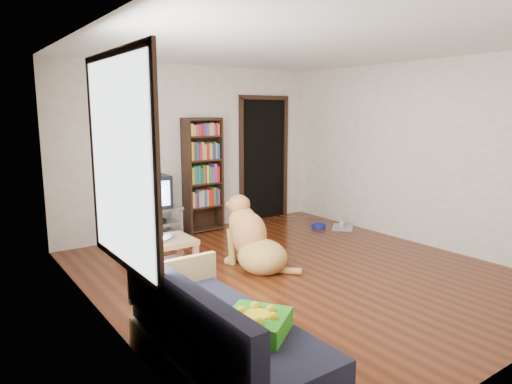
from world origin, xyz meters
TOP-DOWN VIEW (x-y plane):
  - ground at (0.00, 0.00)m, footprint 5.00×5.00m
  - ceiling at (0.00, 0.00)m, footprint 5.00×5.00m
  - wall_back at (0.00, 2.50)m, footprint 4.50×0.00m
  - wall_left at (-2.25, 0.00)m, footprint 0.00×5.00m
  - wall_right at (2.25, 0.00)m, footprint 0.00×5.00m
  - green_cushion at (-1.75, -1.65)m, footprint 0.56×0.56m
  - laptop at (-1.22, 0.87)m, footprint 0.35×0.32m
  - dog_bowl at (1.66, 1.37)m, footprint 0.22×0.22m
  - grey_rag at (1.96, 1.12)m, footprint 0.51×0.50m
  - window at (-2.23, -0.50)m, footprint 0.03×1.46m
  - doorway at (1.35, 2.48)m, footprint 1.03×0.05m
  - tv_stand at (-0.90, 2.25)m, footprint 0.90×0.45m
  - crt_tv at (-0.90, 2.27)m, footprint 0.55×0.52m
  - bookshelf at (0.05, 2.34)m, footprint 0.60×0.30m
  - sofa at (-1.87, -1.38)m, footprint 0.80×1.80m
  - coffee_table at (-1.22, 0.90)m, footprint 0.55×0.55m
  - dog at (-0.34, 0.40)m, footprint 0.67×1.06m

SIDE VIEW (x-z plane):
  - ground at x=0.00m, z-range 0.00..0.00m
  - grey_rag at x=1.96m, z-range 0.00..0.03m
  - dog_bowl at x=1.66m, z-range 0.00..0.08m
  - sofa at x=-1.87m, z-range -0.14..0.66m
  - tv_stand at x=-0.90m, z-range 0.02..0.52m
  - coffee_table at x=-1.22m, z-range 0.08..0.48m
  - dog at x=-0.34m, z-range -0.12..0.79m
  - laptop at x=-1.22m, z-range 0.40..0.42m
  - green_cushion at x=-1.75m, z-range 0.42..0.55m
  - crt_tv at x=-0.90m, z-range 0.45..1.03m
  - bookshelf at x=0.05m, z-range 0.10..1.90m
  - doorway at x=1.35m, z-range 0.03..2.21m
  - wall_back at x=0.00m, z-range -0.95..3.55m
  - wall_left at x=-2.25m, z-range -1.20..3.80m
  - wall_right at x=2.25m, z-range -1.20..3.80m
  - window at x=-2.23m, z-range 0.65..2.35m
  - ceiling at x=0.00m, z-range 2.60..2.60m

